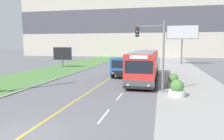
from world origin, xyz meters
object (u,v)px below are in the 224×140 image
Objects in this scene: traffic_light_mast at (155,48)px; planter_round_near at (177,89)px; dump_truck at (124,67)px; billboard_small at (62,54)px; car_distant at (136,62)px; city_bus at (145,65)px; billboard_large at (182,34)px; planter_round_second at (173,81)px.

traffic_light_mast is 4.52× the size of planter_round_near.
billboard_small reaches higher than dump_truck.
car_distant is 0.76× the size of traffic_light_mast.
city_bus is 6.73m from traffic_light_mast.
traffic_light_mast reaches higher than billboard_small.
billboard_large reaches higher than planter_round_near.
car_distant reaches higher than planter_round_second.
planter_round_second is (5.39, -5.33, -0.58)m from dump_truck.
billboard_large reaches higher than car_distant.
city_bus is 14.76m from car_distant.
city_bus is 1.96× the size of dump_truck.
car_distant is 3.54× the size of planter_round_second.
billboard_large reaches higher than dump_truck.
traffic_light_mast is (3.80, -20.80, 2.93)m from car_distant.
dump_truck reaches higher than planter_round_near.
car_distant is 22.66m from planter_round_near.
billboard_large is 22.18m from billboard_small.
traffic_light_mast is at bearing -79.65° from car_distant.
planter_round_second is (-2.62, -22.92, -5.20)m from billboard_large.
car_distant is at bearing 106.50° from planter_round_second.
car_distant is at bearing 100.35° from traffic_light_mast.
city_bus is 2.29× the size of traffic_light_mast.
billboard_large is 23.65m from planter_round_second.
planter_round_second is at bearing -73.50° from car_distant.
car_distant is 12.78m from billboard_small.
billboard_large reaches higher than billboard_small.
traffic_light_mast is 0.77× the size of billboard_large.
car_distant is 1.28× the size of billboard_small.
planter_round_second is (5.41, -18.25, -0.08)m from car_distant.
billboard_large is (8.01, 17.59, 4.63)m from dump_truck.
billboard_large is (8.03, 4.67, 5.13)m from car_distant.
dump_truck is 7.60m from planter_round_second.
traffic_light_mast is 3.64m from planter_round_near.
dump_truck is 1.54× the size of car_distant.
billboard_large is at bearing 83.47° from planter_round_second.
billboard_small is at bearing -155.55° from billboard_large.
planter_round_near is (2.94, -7.47, -0.96)m from city_bus.
city_bus reaches higher than planter_round_near.
city_bus is at bearing 127.36° from planter_round_second.
traffic_light_mast is 4.67× the size of planter_round_second.
billboard_large is 2.19× the size of billboard_small.
dump_truck is at bearing -35.58° from billboard_small.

